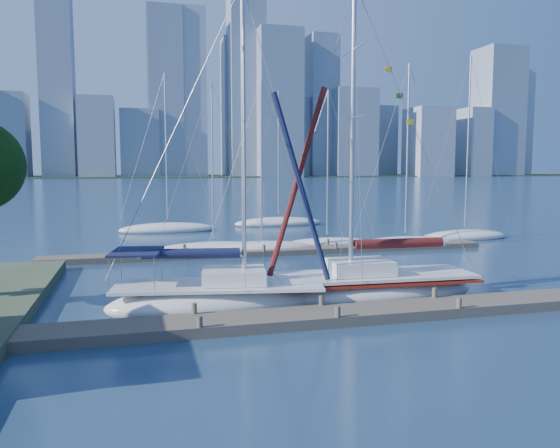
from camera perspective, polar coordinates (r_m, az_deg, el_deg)
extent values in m
plane|color=#17294B|center=(21.16, 5.15, -10.06)|extent=(700.00, 700.00, 0.00)
cube|color=#50463A|center=(21.10, 5.16, -9.54)|extent=(26.00, 2.00, 0.40)
cube|color=#50463A|center=(36.67, -0.45, -2.89)|extent=(30.00, 1.80, 0.36)
cube|color=#38472D|center=(339.22, -13.68, 4.84)|extent=(800.00, 100.00, 1.50)
ellipsoid|color=silver|center=(22.84, -6.42, -8.18)|extent=(9.46, 4.45, 1.59)
cube|color=silver|center=(22.67, -6.44, -6.36)|extent=(8.76, 4.11, 0.13)
cube|color=silver|center=(22.58, -4.83, -5.42)|extent=(2.84, 2.33, 0.58)
cylinder|color=silver|center=(22.18, -3.84, 9.03)|extent=(0.19, 0.19, 11.92)
cylinder|color=silver|center=(22.49, -9.26, -3.32)|extent=(4.26, 0.82, 0.11)
cylinder|color=black|center=(22.47, -9.26, -3.06)|extent=(3.98, 1.08, 0.43)
cube|color=black|center=(22.72, -14.77, -2.81)|extent=(2.31, 2.81, 0.09)
ellipsoid|color=silver|center=(24.89, 9.79, -7.02)|extent=(9.63, 3.55, 1.67)
cube|color=silver|center=(24.73, 9.82, -5.26)|extent=(8.92, 3.27, 0.13)
cube|color=silver|center=(24.41, 8.38, -4.45)|extent=(2.76, 2.14, 0.61)
cylinder|color=silver|center=(23.91, 7.59, 9.46)|extent=(0.20, 0.20, 12.40)
cylinder|color=silver|center=(24.96, 12.30, -2.23)|extent=(4.50, 0.32, 0.11)
cylinder|color=#501115|center=(24.94, 12.30, -1.98)|extent=(4.15, 0.64, 0.44)
cube|color=maroon|center=(24.76, 9.81, -5.69)|extent=(9.13, 3.41, 0.11)
ellipsoid|color=silver|center=(37.90, -6.96, -2.62)|extent=(8.34, 4.89, 1.05)
cylinder|color=silver|center=(37.48, -7.07, 6.60)|extent=(0.11, 0.11, 10.63)
ellipsoid|color=silver|center=(37.48, -1.92, -2.66)|extent=(7.55, 3.02, 1.14)
cylinder|color=silver|center=(37.06, -1.95, 6.68)|extent=(0.12, 0.12, 10.50)
ellipsoid|color=silver|center=(40.26, 4.93, -2.11)|extent=(7.17, 3.64, 0.99)
cylinder|color=silver|center=(39.86, 5.00, 6.36)|extent=(0.11, 0.11, 10.43)
ellipsoid|color=silver|center=(40.87, 12.93, -2.08)|extent=(8.01, 2.44, 1.16)
cylinder|color=silver|center=(40.50, 13.16, 7.60)|extent=(0.13, 0.13, 12.05)
ellipsoid|color=silver|center=(46.67, 18.72, -1.26)|extent=(7.81, 3.37, 1.14)
cylinder|color=silver|center=(46.37, 19.04, 8.10)|extent=(0.12, 0.12, 13.53)
ellipsoid|color=silver|center=(50.22, -11.64, -0.55)|extent=(8.93, 4.43, 1.24)
cylinder|color=silver|center=(49.94, -11.82, 7.88)|extent=(0.14, 0.14, 12.93)
ellipsoid|color=silver|center=(54.63, -0.16, 0.09)|extent=(9.24, 5.18, 1.24)
cylinder|color=silver|center=(54.36, -0.17, 7.42)|extent=(0.13, 0.13, 12.13)
cube|color=slate|center=(313.35, -26.64, 8.24)|extent=(20.15, 17.63, 43.05)
cube|color=#8E98AA|center=(331.38, -22.07, 8.25)|extent=(15.18, 17.61, 42.72)
cube|color=#7F90A5|center=(304.99, -18.57, 8.54)|extent=(18.00, 19.81, 41.98)
cube|color=slate|center=(306.04, -14.43, 8.11)|extent=(20.16, 16.86, 36.25)
cube|color=#8E98AA|center=(312.43, -9.75, 13.25)|extent=(20.60, 14.99, 91.44)
cube|color=#7F90A5|center=(330.86, -4.58, 11.93)|extent=(16.34, 17.46, 80.31)
cube|color=slate|center=(309.57, -0.13, 12.40)|extent=(23.94, 18.95, 80.72)
cube|color=#8E98AA|center=(329.32, 2.63, 8.97)|extent=(14.08, 17.11, 45.88)
cube|color=#7F90A5|center=(323.52, 7.62, 9.37)|extent=(24.66, 18.80, 50.36)
cube|color=slate|center=(363.29, 10.41, 8.48)|extent=(16.68, 17.52, 44.43)
cube|color=#8E98AA|center=(343.95, 15.19, 8.22)|extent=(22.53, 23.94, 40.89)
cube|color=#7F90A5|center=(360.15, 19.42, 8.02)|extent=(14.92, 21.38, 41.33)
cube|color=slate|center=(375.15, 21.74, 10.73)|extent=(25.42, 23.60, 79.08)
cube|color=#8E98AA|center=(406.61, 23.21, 9.67)|extent=(18.38, 17.08, 70.48)
cube|color=slate|center=(316.01, -22.33, 15.33)|extent=(16.27, 18.00, 118.97)
cube|color=slate|center=(312.10, -11.89, 13.18)|extent=(18.50, 18.00, 91.08)
cube|color=slate|center=(318.93, -3.55, 14.70)|extent=(19.66, 18.00, 108.28)
cube|color=slate|center=(328.95, 4.35, 12.08)|extent=(16.27, 18.00, 81.62)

